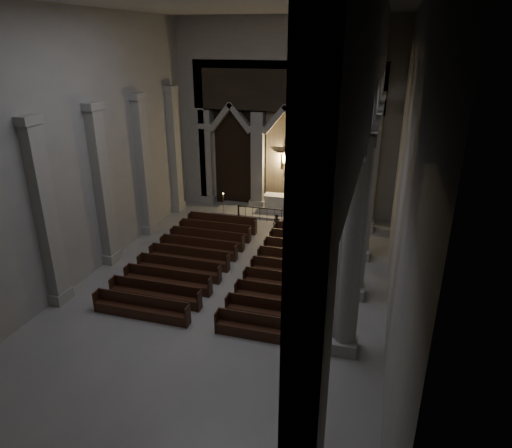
% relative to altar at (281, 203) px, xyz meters
% --- Properties ---
extents(room, '(24.00, 24.10, 12.00)m').
position_rel_altar_xyz_m(room, '(-0.01, -10.75, 6.90)').
color(room, gray).
rests_on(room, ground).
extents(sanctuary_wall, '(14.00, 0.77, 12.00)m').
position_rel_altar_xyz_m(sanctuary_wall, '(-0.01, 0.79, 5.91)').
color(sanctuary_wall, '#9B9890').
rests_on(sanctuary_wall, ground).
extents(right_arcade, '(1.00, 24.00, 12.00)m').
position_rel_altar_xyz_m(right_arcade, '(5.49, -9.42, 7.12)').
color(right_arcade, '#9B9890').
rests_on(right_arcade, ground).
extents(left_pilasters, '(0.60, 13.00, 8.03)m').
position_rel_altar_xyz_m(left_pilasters, '(-6.76, -7.25, 3.20)').
color(left_pilasters, '#9B9890').
rests_on(left_pilasters, ground).
extents(sanctuary_step, '(8.50, 2.60, 0.15)m').
position_rel_altar_xyz_m(sanctuary_step, '(-0.01, -0.15, -0.63)').
color(sanctuary_step, '#9B9890').
rests_on(sanctuary_step, ground).
extents(altar, '(2.18, 0.87, 1.10)m').
position_rel_altar_xyz_m(altar, '(0.00, 0.00, 0.00)').
color(altar, silver).
rests_on(altar, sanctuary_step).
extents(altar_rail, '(4.76, 0.09, 0.93)m').
position_rel_altar_xyz_m(altar_rail, '(-0.01, -1.75, -0.09)').
color(altar_rail, black).
rests_on(altar_rail, ground).
extents(candle_stand_left, '(0.25, 0.25, 1.50)m').
position_rel_altar_xyz_m(candle_stand_left, '(-3.51, -1.34, -0.30)').
color(candle_stand_left, '#B67638').
rests_on(candle_stand_left, ground).
extents(candle_stand_right, '(0.21, 0.21, 1.22)m').
position_rel_altar_xyz_m(candle_stand_right, '(2.43, -1.24, -0.37)').
color(candle_stand_right, '#B67638').
rests_on(candle_stand_right, ground).
extents(pews, '(9.63, 10.07, 0.94)m').
position_rel_altar_xyz_m(pews, '(-0.01, -8.60, -0.40)').
color(pews, black).
rests_on(pews, ground).
extents(worshipper, '(0.48, 0.33, 1.26)m').
position_rel_altar_xyz_m(worshipper, '(0.58, -3.54, -0.08)').
color(worshipper, black).
rests_on(worshipper, ground).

